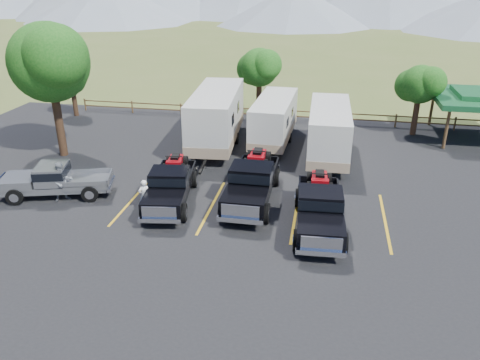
% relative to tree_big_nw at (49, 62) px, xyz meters
% --- Properties ---
extents(ground, '(320.00, 320.00, 0.00)m').
position_rel_tree_big_nw_xyz_m(ground, '(12.55, -9.03, -5.60)').
color(ground, '#4A5C27').
rests_on(ground, ground).
extents(asphalt_lot, '(44.00, 34.00, 0.04)m').
position_rel_tree_big_nw_xyz_m(asphalt_lot, '(12.55, -6.03, -5.58)').
color(asphalt_lot, black).
rests_on(asphalt_lot, ground).
extents(stall_lines, '(12.12, 5.50, 0.01)m').
position_rel_tree_big_nw_xyz_m(stall_lines, '(12.55, -5.03, -5.55)').
color(stall_lines, gold).
rests_on(stall_lines, asphalt_lot).
extents(tree_big_nw, '(5.54, 5.18, 7.84)m').
position_rel_tree_big_nw_xyz_m(tree_big_nw, '(0.00, 0.00, 0.00)').
color(tree_big_nw, black).
rests_on(tree_big_nw, ground).
extents(tree_ne_a, '(3.11, 2.92, 4.76)m').
position_rel_tree_big_nw_xyz_m(tree_ne_a, '(21.52, 7.99, -2.11)').
color(tree_ne_a, black).
rests_on(tree_ne_a, ground).
extents(tree_north, '(3.46, 3.24, 5.25)m').
position_rel_tree_big_nw_xyz_m(tree_north, '(10.52, 9.99, -1.76)').
color(tree_north, black).
rests_on(tree_north, ground).
extents(tree_nw_small, '(2.59, 2.43, 3.85)m').
position_rel_tree_big_nw_xyz_m(tree_nw_small, '(-3.48, 7.99, -2.81)').
color(tree_nw_small, black).
rests_on(tree_nw_small, ground).
extents(rail_fence, '(36.12, 0.12, 1.00)m').
position_rel_tree_big_nw_xyz_m(rail_fence, '(14.55, 9.47, -4.99)').
color(rail_fence, brown).
rests_on(rail_fence, ground).
extents(rig_left, '(2.66, 5.94, 1.92)m').
position_rel_tree_big_nw_xyz_m(rig_left, '(8.50, -4.84, -4.63)').
color(rig_left, black).
rests_on(rig_left, asphalt_lot).
extents(rig_center, '(2.24, 6.32, 2.11)m').
position_rel_tree_big_nw_xyz_m(rig_center, '(12.32, -3.96, -4.54)').
color(rig_center, black).
rests_on(rig_center, asphalt_lot).
extents(rig_right, '(2.39, 6.12, 2.01)m').
position_rel_tree_big_nw_xyz_m(rig_right, '(15.61, -5.99, -4.59)').
color(rig_right, black).
rests_on(rig_right, asphalt_lot).
extents(trailer_left, '(3.23, 10.10, 3.49)m').
position_rel_tree_big_nw_xyz_m(trailer_left, '(8.82, 3.43, -3.73)').
color(trailer_left, silver).
rests_on(trailer_left, asphalt_lot).
extents(trailer_center, '(2.45, 8.40, 2.92)m').
position_rel_tree_big_nw_xyz_m(trailer_center, '(12.34, 4.53, -4.03)').
color(trailer_center, silver).
rests_on(trailer_center, asphalt_lot).
extents(trailer_right, '(2.40, 8.83, 3.07)m').
position_rel_tree_big_nw_xyz_m(trailer_right, '(15.83, 2.46, -3.95)').
color(trailer_right, silver).
rests_on(trailer_right, asphalt_lot).
extents(pickup_silver, '(5.73, 3.18, 1.64)m').
position_rel_tree_big_nw_xyz_m(pickup_silver, '(2.75, -5.29, -4.70)').
color(pickup_silver, slate).
rests_on(pickup_silver, asphalt_lot).
extents(person_a, '(0.67, 0.64, 1.55)m').
position_rel_tree_big_nw_xyz_m(person_a, '(7.61, -6.00, -4.78)').
color(person_a, white).
rests_on(person_a, asphalt_lot).
extents(person_b, '(1.21, 1.17, 1.96)m').
position_rel_tree_big_nw_xyz_m(person_b, '(3.33, -5.69, -4.58)').
color(person_b, slate).
rests_on(person_b, asphalt_lot).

